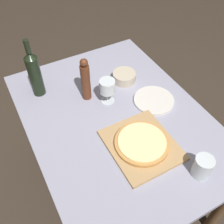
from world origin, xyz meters
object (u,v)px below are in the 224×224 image
(pizza, at_px, (142,143))
(wine_glass, at_px, (107,87))
(small_bowl, at_px, (124,77))
(pepper_mill, at_px, (86,80))
(wine_bottle, at_px, (34,73))

(pizza, bearing_deg, wine_glass, 89.92)
(small_bowl, bearing_deg, pepper_mill, -174.20)
(wine_bottle, distance_m, wine_glass, 0.41)
(wine_bottle, bearing_deg, small_bowl, -16.05)
(wine_bottle, height_order, wine_glass, wine_bottle)
(pepper_mill, height_order, small_bowl, pepper_mill)
(pizza, height_order, wine_glass, wine_glass)
(pizza, relative_size, pepper_mill, 1.00)
(wine_bottle, bearing_deg, pepper_mill, -36.26)
(pizza, distance_m, wine_glass, 0.36)
(pepper_mill, height_order, wine_glass, pepper_mill)
(wine_bottle, distance_m, small_bowl, 0.52)
(pizza, xyz_separation_m, small_bowl, (0.17, 0.47, -0.00))
(wine_glass, bearing_deg, pepper_mill, 137.08)
(wine_bottle, relative_size, wine_glass, 2.38)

